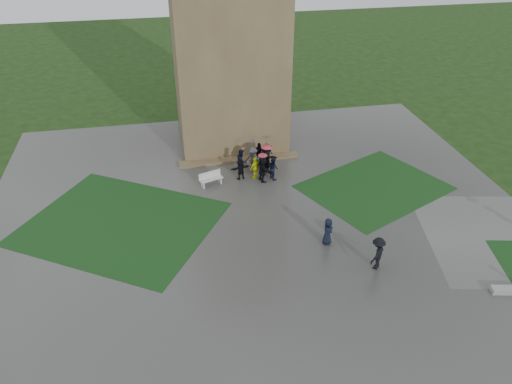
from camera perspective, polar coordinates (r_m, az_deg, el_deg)
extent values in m
plane|color=black|center=(28.90, 1.55, -6.24)|extent=(120.00, 120.00, 0.00)
cube|color=#393937|center=(30.46, 0.73, -3.95)|extent=(34.00, 34.00, 0.02)
cube|color=#123313|center=(31.82, -15.22, -3.46)|extent=(14.10, 13.46, 0.01)
cube|color=#123313|center=(35.23, 13.37, 0.53)|extent=(11.12, 10.15, 0.01)
cube|color=brown|center=(38.56, -3.33, 18.54)|extent=(8.00, 8.00, 18.00)
cube|color=brown|center=(37.59, -1.95, 3.73)|extent=(9.00, 0.80, 0.22)
cube|color=silver|center=(34.44, -5.14, 1.49)|extent=(1.70, 0.99, 0.07)
cube|color=silver|center=(34.34, -6.10, 0.85)|extent=(0.22, 0.44, 0.46)
cube|color=silver|center=(34.81, -4.15, 1.41)|extent=(0.22, 0.44, 0.46)
cube|color=silver|center=(34.51, -5.33, 2.02)|extent=(1.56, 0.58, 0.44)
imported|color=black|center=(35.53, 1.22, 3.51)|extent=(1.83, 1.48, 1.90)
imported|color=black|center=(36.34, 1.17, 4.19)|extent=(1.28, 1.05, 1.90)
imported|color=black|center=(36.61, 0.32, 4.34)|extent=(1.16, 0.79, 1.82)
imported|color=#3D3E42|center=(35.79, -0.36, 3.74)|extent=(1.34, 1.30, 1.91)
imported|color=black|center=(35.77, -1.67, 3.59)|extent=(0.65, 0.94, 1.77)
imported|color=black|center=(34.94, -1.76, 2.60)|extent=(1.47, 0.80, 1.50)
imported|color=#D5E40D|center=(34.98, -0.08, 2.78)|extent=(1.10, 0.99, 1.64)
imported|color=black|center=(34.58, 0.74, 2.67)|extent=(0.97, 1.86, 1.91)
imported|color=black|center=(34.98, 1.97, 2.77)|extent=(0.70, 0.91, 1.65)
imported|color=#F86676|center=(35.07, 1.23, 4.94)|extent=(0.80, 0.80, 0.71)
imported|color=#3B338C|center=(35.28, -0.37, 5.36)|extent=(0.86, 0.86, 0.79)
imported|color=black|center=(35.83, 1.19, 5.80)|extent=(0.96, 0.96, 0.88)
imported|color=#F86676|center=(34.13, 0.75, 4.04)|extent=(0.65, 0.65, 0.57)
imported|color=black|center=(28.93, 8.20, -4.46)|extent=(0.94, 0.97, 1.65)
imported|color=black|center=(27.59, 13.71, -6.83)|extent=(1.36, 1.32, 1.94)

